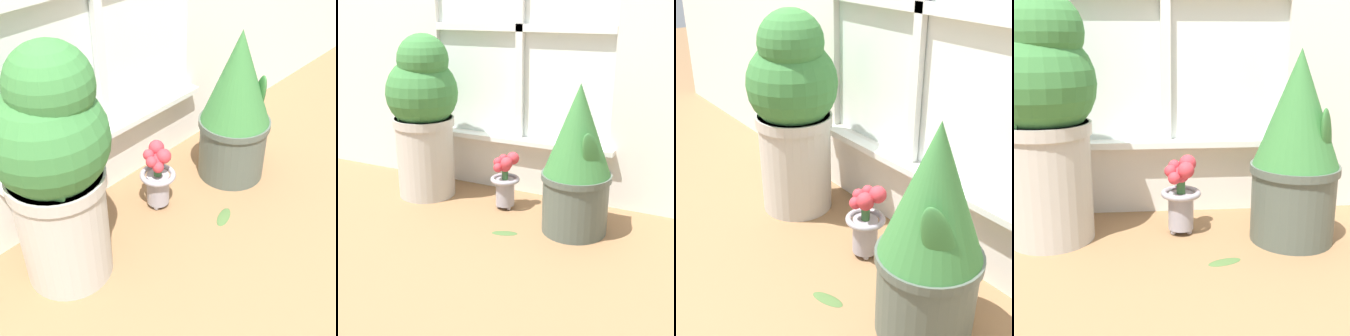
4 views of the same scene
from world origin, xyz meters
The scene contains 5 objects.
ground_plane centered at (0.00, 0.00, 0.00)m, with size 10.00×10.00×0.00m, color olive.
potted_plant_left centered at (-0.40, 0.26, 0.43)m, with size 0.35×0.35×0.80m.
potted_plant_right centered at (0.40, 0.18, 0.31)m, with size 0.29×0.29×0.63m.
flower_vase centered at (0.04, 0.27, 0.15)m, with size 0.14×0.14×0.27m.
fallen_leaf centered at (0.15, 0.03, 0.00)m, with size 0.12×0.08×0.01m.
Camera 1 is at (-0.98, -0.71, 1.21)m, focal length 50.00 mm.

